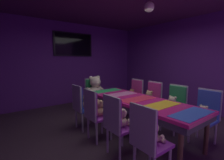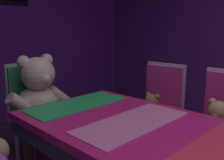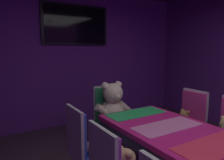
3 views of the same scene
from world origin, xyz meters
TOP-DOWN VIEW (x-y plane):
  - ground_plane at (0.00, 0.00)m, footprint 7.90×7.90m
  - wall_back at (0.00, 3.20)m, footprint 5.20×0.12m
  - wall_right at (2.60, 0.00)m, footprint 0.12×6.40m
  - banquet_table at (0.00, 0.00)m, footprint 0.90×2.56m
  - chair_left_0 at (-0.82, -0.94)m, footprint 0.42×0.41m
  - teddy_left_0 at (-0.68, -0.94)m, footprint 0.23×0.29m
  - chair_left_1 at (-0.82, -0.32)m, footprint 0.42×0.41m
  - teddy_left_1 at (-0.67, -0.32)m, footprint 0.25×0.32m
  - chair_left_2 at (-0.84, 0.30)m, footprint 0.42×0.41m
  - teddy_left_2 at (-0.70, 0.30)m, footprint 0.26×0.33m
  - chair_left_3 at (-0.83, 0.91)m, footprint 0.42×0.41m
  - teddy_left_3 at (-0.68, 0.91)m, footprint 0.24×0.31m
  - chair_right_0 at (0.81, -0.96)m, footprint 0.42×0.41m
  - teddy_right_0 at (0.67, -0.96)m, footprint 0.21×0.27m
  - chair_right_1 at (0.82, -0.34)m, footprint 0.42×0.41m
  - teddy_right_1 at (0.67, -0.34)m, footprint 0.26×0.33m
  - chair_right_2 at (0.84, 0.30)m, footprint 0.42×0.41m
  - teddy_right_2 at (0.69, 0.30)m, footprint 0.27×0.35m
  - chair_right_3 at (0.84, 0.91)m, footprint 0.42×0.41m
  - teddy_right_3 at (0.70, 0.91)m, footprint 0.22×0.29m
  - throne_chair at (0.00, 1.82)m, footprint 0.41×0.42m
  - king_teddy_bear at (0.00, 1.66)m, footprint 0.65×0.51m
  - wall_tv at (0.00, 3.11)m, footprint 1.38×0.06m
  - pendant_light at (0.26, -0.00)m, footprint 0.20×0.20m

SIDE VIEW (x-z plane):
  - ground_plane at x=0.00m, z-range 0.00..0.00m
  - teddy_right_0 at x=0.67m, z-range 0.44..0.70m
  - teddy_right_3 at x=0.70m, z-range 0.44..0.71m
  - teddy_left_0 at x=-0.68m, z-range 0.44..0.71m
  - teddy_left_3 at x=-0.68m, z-range 0.44..0.73m
  - teddy_left_1 at x=-0.67m, z-range 0.44..0.74m
  - teddy_right_1 at x=0.67m, z-range 0.44..0.75m
  - teddy_left_2 at x=-0.70m, z-range 0.44..0.75m
  - chair_left_0 at x=-0.82m, z-range 0.10..1.09m
  - chair_left_1 at x=-0.82m, z-range 0.10..1.09m
  - chair_left_2 at x=-0.84m, z-range 0.10..1.09m
  - chair_left_3 at x=-0.83m, z-range 0.10..1.09m
  - chair_right_0 at x=0.81m, z-range 0.10..1.09m
  - chair_right_1 at x=0.82m, z-range 0.10..1.09m
  - chair_right_2 at x=0.84m, z-range 0.10..1.09m
  - chair_right_3 at x=0.84m, z-range 0.10..1.09m
  - throne_chair at x=0.00m, z-range 0.10..1.09m
  - teddy_right_2 at x=0.69m, z-range 0.43..0.76m
  - banquet_table at x=0.00m, z-range 0.28..1.03m
  - king_teddy_bear at x=0.00m, z-range 0.41..1.03m
  - wall_back at x=0.00m, z-range 0.00..2.80m
  - wall_right at x=2.60m, z-range 0.00..2.80m
  - wall_tv at x=0.00m, z-range 1.65..2.45m
  - pendant_light at x=0.26m, z-range 2.45..2.65m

